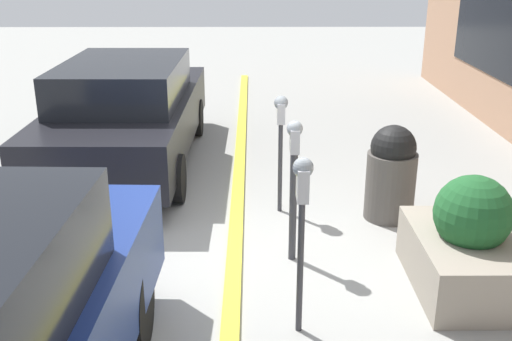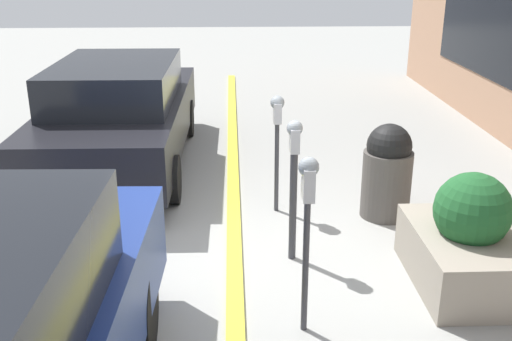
# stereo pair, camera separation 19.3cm
# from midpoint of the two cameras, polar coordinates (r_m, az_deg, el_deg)

# --- Properties ---
(ground_plane) EXTENTS (40.00, 40.00, 0.00)m
(ground_plane) POSITION_cam_midpoint_polar(r_m,az_deg,el_deg) (6.30, -2.24, -8.30)
(ground_plane) COLOR #999993
(curb_strip) EXTENTS (19.00, 0.16, 0.04)m
(curb_strip) POSITION_cam_midpoint_polar(r_m,az_deg,el_deg) (6.29, -2.97, -8.15)
(curb_strip) COLOR gold
(curb_strip) RESTS_ON ground_plane
(parking_meter_nearest) EXTENTS (0.19, 0.16, 1.54)m
(parking_meter_nearest) POSITION_cam_midpoint_polar(r_m,az_deg,el_deg) (4.67, 3.76, -2.96)
(parking_meter_nearest) COLOR #38383D
(parking_meter_nearest) RESTS_ON ground_plane
(parking_meter_second) EXTENTS (0.18, 0.16, 1.48)m
(parking_meter_second) POSITION_cam_midpoint_polar(r_m,az_deg,el_deg) (5.89, 2.69, 0.23)
(parking_meter_second) COLOR #38383D
(parking_meter_second) RESTS_ON ground_plane
(parking_meter_middle) EXTENTS (0.19, 0.16, 1.44)m
(parking_meter_middle) POSITION_cam_midpoint_polar(r_m,az_deg,el_deg) (7.00, 1.24, 4.47)
(parking_meter_middle) COLOR #38383D
(parking_meter_middle) RESTS_ON ground_plane
(planter_box) EXTENTS (1.41, 0.97, 1.12)m
(planter_box) POSITION_cam_midpoint_polar(r_m,az_deg,el_deg) (5.96, 18.68, -6.53)
(planter_box) COLOR gray
(planter_box) RESTS_ON ground_plane
(parked_car_middle) EXTENTS (4.72, 1.89, 1.56)m
(parked_car_middle) POSITION_cam_midpoint_polar(r_m,az_deg,el_deg) (8.88, -13.43, 5.35)
(parked_car_middle) COLOR black
(parked_car_middle) RESTS_ON ground_plane
(trash_bin) EXTENTS (0.58, 0.58, 1.14)m
(trash_bin) POSITION_cam_midpoint_polar(r_m,az_deg,el_deg) (7.18, 11.65, -0.07)
(trash_bin) COLOR #514C47
(trash_bin) RESTS_ON ground_plane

